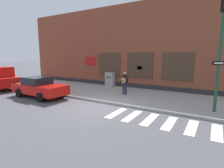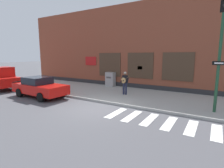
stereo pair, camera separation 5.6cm
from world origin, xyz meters
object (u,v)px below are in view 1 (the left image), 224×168
red_car (39,87)px  utility_box (110,79)px  busker (125,82)px  traffic_light (221,38)px

red_car → utility_box: (2.58, 6.14, 0.07)m
busker → utility_box: bearing=137.8°
red_car → traffic_light: bearing=5.9°
busker → traffic_light: 7.04m
busker → utility_box: (-2.93, 2.65, -0.32)m
busker → traffic_light: bearing=-20.8°
red_car → traffic_light: size_ratio=0.85×
busker → traffic_light: traffic_light is taller
red_car → utility_box: red_car is taller
traffic_light → utility_box: bearing=151.2°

